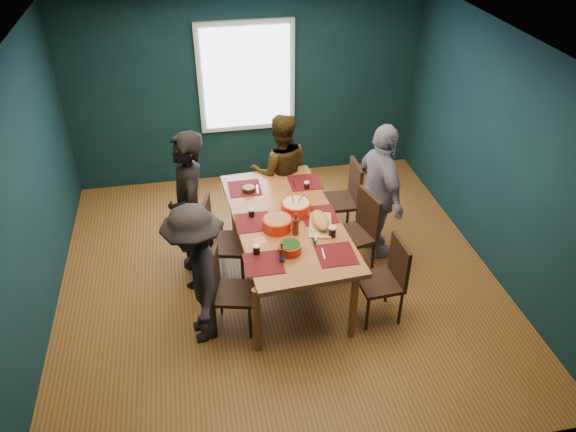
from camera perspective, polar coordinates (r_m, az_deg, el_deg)
name	(u,v)px	position (r m, az deg, el deg)	size (l,w,h in m)	color
room	(273,164)	(6.09, -1.49, 5.32)	(5.01, 5.01, 2.71)	olive
dining_table	(286,225)	(6.16, -0.16, -0.90)	(1.25, 2.29, 0.84)	#A26230
chair_left_far	(196,224)	(6.71, -9.30, -0.79)	(0.50, 0.50, 0.88)	black
chair_left_mid	(217,236)	(6.31, -7.22, -2.05)	(0.57, 0.57, 1.03)	black
chair_left_near	(225,286)	(5.74, -6.44, -7.10)	(0.50, 0.50, 0.92)	black
chair_right_far	(346,194)	(7.08, 5.95, 2.24)	(0.46, 0.46, 1.00)	black
chair_right_mid	(359,227)	(6.50, 7.25, -1.12)	(0.54, 0.54, 1.00)	black
chair_right_near	(388,274)	(5.91, 10.17, -5.86)	(0.45, 0.45, 0.94)	black
person_far_left	(190,211)	(6.17, -9.92, 0.46)	(0.68, 0.44, 1.86)	black
person_back	(281,172)	(7.13, -0.74, 4.49)	(0.76, 0.59, 1.56)	black
person_right	(380,193)	(6.63, 9.34, 2.30)	(1.00, 0.42, 1.71)	silver
person_near_left	(196,275)	(5.53, -9.29, -5.98)	(1.00, 0.58, 1.55)	black
bowl_salad	(277,223)	(5.92, -1.10, -0.74)	(0.31, 0.31, 0.13)	red
bowl_dumpling	(296,207)	(6.17, 0.81, 0.91)	(0.33, 0.33, 0.31)	red
bowl_herbs	(290,248)	(5.60, 0.17, -3.22)	(0.24, 0.24, 0.10)	red
cutting_board	(320,221)	(5.98, 3.30, -0.56)	(0.34, 0.60, 0.13)	#D6B373
small_bowl	(249,189)	(6.60, -4.01, 2.75)	(0.15, 0.15, 0.06)	black
beer_bottle_a	(282,255)	(5.47, -0.63, -3.97)	(0.06, 0.06, 0.23)	#4C1E0D
beer_bottle_b	(296,226)	(5.82, 0.78, -1.03)	(0.07, 0.07, 0.26)	#4C1E0D
cola_glass_a	(256,249)	(5.59, -3.23, -3.38)	(0.08, 0.08, 0.11)	black
cola_glass_b	(332,231)	(5.83, 4.52, -1.55)	(0.08, 0.08, 0.11)	black
cola_glass_c	(307,185)	(6.63, 1.91, 3.17)	(0.07, 0.07, 0.09)	black
cola_glass_d	(251,213)	(6.14, -3.73, 0.35)	(0.07, 0.07, 0.09)	black
napkin_a	(314,211)	(6.26, 2.69, 0.55)	(0.12, 0.12, 0.00)	#DF785D
napkin_b	(260,241)	(5.79, -2.83, -2.51)	(0.12, 0.12, 0.00)	#DF785D
napkin_c	(329,256)	(5.60, 4.19, -4.06)	(0.12, 0.12, 0.00)	#DF785D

